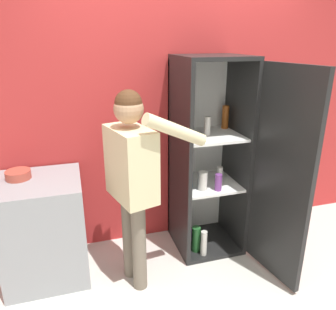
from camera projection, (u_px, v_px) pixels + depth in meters
ground_plane at (211, 290)px, 2.69m from camera, size 12.00×12.00×0.00m
wall_back at (176, 113)px, 3.15m from camera, size 7.00×0.06×2.55m
refrigerator at (221, 162)px, 2.96m from camera, size 0.74×1.19×1.82m
person at (132, 169)px, 2.47m from camera, size 0.73×0.58×1.62m
counter at (45, 229)px, 2.75m from camera, size 0.65×0.64×0.89m
bowl at (18, 175)px, 2.63m from camera, size 0.20×0.20×0.07m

